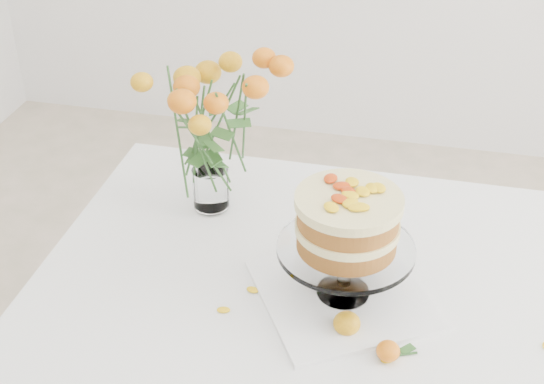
# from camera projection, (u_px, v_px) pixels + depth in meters

# --- Properties ---
(table) EXTENTS (1.43, 0.93, 0.76)m
(table) POSITION_uv_depth(u_px,v_px,m) (383.00, 324.00, 1.54)
(table) COLOR tan
(table) RESTS_ON ground
(napkin) EXTENTS (0.43, 0.43, 0.01)m
(napkin) POSITION_uv_depth(u_px,v_px,m) (343.00, 294.00, 1.49)
(napkin) COLOR white
(napkin) RESTS_ON table
(cake_stand) EXTENTS (0.26, 0.26, 0.24)m
(cake_stand) POSITION_uv_depth(u_px,v_px,m) (347.00, 227.00, 1.40)
(cake_stand) COLOR white
(cake_stand) RESTS_ON napkin
(rose_vase) EXTENTS (0.34, 0.34, 0.41)m
(rose_vase) POSITION_uv_depth(u_px,v_px,m) (207.00, 114.00, 1.62)
(rose_vase) COLOR white
(rose_vase) RESTS_ON table
(loose_rose_near) EXTENTS (0.09, 0.05, 0.04)m
(loose_rose_near) POSITION_uv_depth(u_px,v_px,m) (347.00, 323.00, 1.39)
(loose_rose_near) COLOR gold
(loose_rose_near) RESTS_ON table
(loose_rose_far) EXTENTS (0.07, 0.05, 0.04)m
(loose_rose_far) POSITION_uv_depth(u_px,v_px,m) (388.00, 351.00, 1.34)
(loose_rose_far) COLOR #D36B0A
(loose_rose_far) RESTS_ON table
(stray_petal_a) EXTENTS (0.03, 0.02, 0.00)m
(stray_petal_a) POSITION_uv_depth(u_px,v_px,m) (318.00, 317.00, 1.44)
(stray_petal_a) COLOR yellow
(stray_petal_a) RESTS_ON table
(stray_petal_b) EXTENTS (0.03, 0.02, 0.00)m
(stray_petal_b) POSITION_uv_depth(u_px,v_px,m) (368.00, 340.00, 1.38)
(stray_petal_b) COLOR yellow
(stray_petal_b) RESTS_ON table
(stray_petal_c) EXTENTS (0.03, 0.02, 0.00)m
(stray_petal_c) POSITION_uv_depth(u_px,v_px,m) (387.00, 360.00, 1.34)
(stray_petal_c) COLOR yellow
(stray_petal_c) RESTS_ON table
(stray_petal_d) EXTENTS (0.03, 0.02, 0.00)m
(stray_petal_d) POSITION_uv_depth(u_px,v_px,m) (253.00, 290.00, 1.50)
(stray_petal_d) COLOR yellow
(stray_petal_d) RESTS_ON table
(stray_petal_e) EXTENTS (0.03, 0.02, 0.00)m
(stray_petal_e) POSITION_uv_depth(u_px,v_px,m) (224.00, 310.00, 1.45)
(stray_petal_e) COLOR yellow
(stray_petal_e) RESTS_ON table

